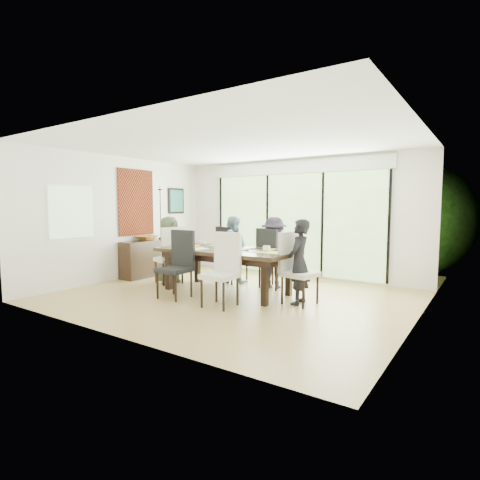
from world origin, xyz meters
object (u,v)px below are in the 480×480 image
Objects in this scene: table_top at (226,251)px; bowl at (146,238)px; chair_far_right at (274,258)px; chair_near_right at (220,270)px; chair_left_end at (169,255)px; laptop at (189,246)px; person_left_end at (169,250)px; person_far_right at (274,253)px; vase at (230,246)px; chair_near_left at (174,264)px; sideboard at (150,258)px; person_right_end at (299,262)px; cup_a at (203,244)px; chair_right_end at (300,268)px; person_far_left at (232,249)px; chair_far_left at (233,254)px; cup_b at (230,247)px; cup_c at (266,249)px.

bowl reaches higher than table_top.
chair_near_right is at bearing 97.80° from chair_far_right.
chair_left_end is 3.33× the size of laptop.
person_left_end is 1.06m from bowl.
person_left_end is 1.00× the size of person_far_right.
vase is 0.36× the size of laptop.
chair_near_left reaches higher than sideboard.
chair_far_right is at bearing 57.99° from vase.
chair_near_right is at bearing -54.08° from person_right_end.
person_left_end reaches higher than sideboard.
vase is 0.97× the size of cup_a.
table_top is 2.18× the size of chair_right_end.
person_far_left is 0.74m from cup_a.
chair_near_right is at bearing -40.36° from cup_a.
chair_far_left is at bearing -102.47° from person_far_left.
bowl is at bearing -99.79° from person_right_end.
cup_b is (0.60, -0.93, 0.16)m from person_far_left.
table_top is 1.03m from chair_far_right.
cup_b is (-1.33, -0.10, 0.16)m from person_right_end.
person_left_end is 1.64m from cup_b.
vase reaches higher than table_top.
table_top is 7.27× the size of laptop.
cup_b is at bearing -10.43° from sideboard.
person_left_end is 10.40× the size of cup_a.
cup_a is at bearing 167.91° from table_top.
chair_near_right is at bearing -128.11° from person_left_end.
laptop is (-1.40, -0.95, 0.23)m from chair_far_right.
chair_near_left is 0.81× the size of sideboard.
chair_far_left is at bearing 75.65° from chair_right_end.
person_right_end is 3.91× the size of laptop.
vase is (-0.50, -0.80, 0.28)m from chair_far_right.
person_left_end reaches higher than cup_c.
laptop is (0.65, -0.10, 0.23)m from chair_left_end.
person_far_left is at bearing 85.81° from chair_near_left.
person_far_left is at bearing 12.33° from sideboard.
person_far_right reaches higher than sideboard.
person_far_right reaches higher than chair_far_left.
chair_near_right is 2.17m from person_left_end.
person_far_right is at bearing -165.84° from chair_far_left.
laptop is (-2.33, -0.10, 0.13)m from person_right_end.
vase reaches higher than laptop.
table_top is 0.81m from cup_c.
sideboard is at bearing -0.14° from person_far_left.
chair_near_right is 8.87× the size of cup_a.
chair_left_end is 0.85× the size of person_far_left.
bowl is (-3.04, -0.54, 0.18)m from person_far_right.
sideboard is (-0.99, 0.39, -0.18)m from chair_left_end.
chair_right_end is 0.85× the size of person_far_right.
chair_near_left reaches higher than cup_c.
table_top is 0.98m from chair_far_left.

